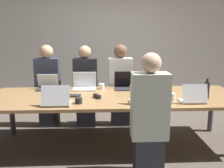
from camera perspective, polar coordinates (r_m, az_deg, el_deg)
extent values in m
plane|color=brown|center=(3.76, 0.67, -13.58)|extent=(24.00, 24.00, 0.00)
cube|color=beige|center=(5.64, -0.66, 9.60)|extent=(12.00, 0.06, 2.80)
cube|color=#9E7547|center=(3.51, 0.70, -3.04)|extent=(3.57, 1.23, 0.04)
cylinder|color=#4C4C51|center=(4.26, -21.89, -6.36)|extent=(0.08, 0.08, 0.69)
cylinder|color=#4C4C51|center=(4.41, 21.69, -5.73)|extent=(0.08, 0.08, 0.69)
cube|color=#B7B7BC|center=(3.16, -12.45, -4.43)|extent=(0.33, 0.24, 0.02)
cube|color=#B7B7BC|center=(3.04, -12.82, -2.57)|extent=(0.34, 0.10, 0.24)
cube|color=black|center=(3.06, -12.79, -2.60)|extent=(0.33, 0.10, 0.23)
cylinder|color=#232328|center=(3.15, -7.63, -3.78)|extent=(0.09, 0.09, 0.08)
cube|color=#B7B7BC|center=(3.21, 6.98, -4.01)|extent=(0.34, 0.23, 0.02)
cube|color=#B7B7BC|center=(3.09, 7.32, -2.28)|extent=(0.34, 0.08, 0.23)
cube|color=#0F1933|center=(3.10, 7.28, -2.29)|extent=(0.34, 0.08, 0.22)
cube|color=#2D2D38|center=(2.98, 8.28, -15.94)|extent=(0.32, 0.24, 0.45)
cube|color=beige|center=(2.76, 8.63, -5.01)|extent=(0.40, 0.24, 0.73)
sphere|color=beige|center=(2.67, 8.94, 4.80)|extent=(0.22, 0.22, 0.22)
cube|color=#333338|center=(3.99, -14.59, -1.18)|extent=(0.31, 0.22, 0.02)
cube|color=#333338|center=(4.06, -14.42, 0.75)|extent=(0.32, 0.07, 0.22)
cube|color=silver|center=(4.05, -14.45, 0.68)|extent=(0.31, 0.07, 0.22)
cube|color=#2D2D38|center=(4.52, -14.08, -6.43)|extent=(0.32, 0.24, 0.45)
cube|color=#33384C|center=(4.38, -14.46, 0.94)|extent=(0.40, 0.24, 0.73)
sphere|color=tan|center=(4.32, -14.78, 7.18)|extent=(0.23, 0.23, 0.23)
cube|color=silver|center=(3.90, -6.32, -1.18)|extent=(0.36, 0.24, 0.02)
cube|color=silver|center=(3.99, -6.26, 1.04)|extent=(0.37, 0.03, 0.25)
cube|color=silver|center=(3.98, -6.27, 0.99)|extent=(0.36, 0.03, 0.24)
cube|color=#2D2D38|center=(4.41, -5.92, -6.61)|extent=(0.32, 0.24, 0.45)
cube|color=#232328|center=(4.26, -6.08, 0.95)|extent=(0.40, 0.24, 0.73)
sphere|color=tan|center=(4.20, -6.22, 7.28)|extent=(0.21, 0.21, 0.21)
cylinder|color=white|center=(3.92, -2.39, -0.54)|extent=(0.09, 0.09, 0.09)
cube|color=silver|center=(3.36, 17.75, -3.74)|extent=(0.31, 0.23, 0.02)
cube|color=silver|center=(3.25, 18.46, -2.07)|extent=(0.31, 0.07, 0.23)
cube|color=silver|center=(3.26, 18.39, -2.07)|extent=(0.31, 0.07, 0.23)
cylinder|color=white|center=(3.32, 13.54, -2.94)|extent=(0.08, 0.08, 0.10)
cylinder|color=black|center=(3.56, 20.81, -1.41)|extent=(0.07, 0.07, 0.22)
cylinder|color=black|center=(3.54, 20.97, 0.74)|extent=(0.03, 0.03, 0.05)
cube|color=#333338|center=(3.91, 3.13, -1.09)|extent=(0.33, 0.25, 0.02)
cube|color=#333338|center=(3.99, 2.99, 1.17)|extent=(0.34, 0.06, 0.25)
cube|color=black|center=(3.98, 3.00, 1.11)|extent=(0.33, 0.06, 0.25)
cube|color=#2D2D38|center=(4.44, 1.88, -6.42)|extent=(0.32, 0.24, 0.45)
cube|color=silver|center=(4.29, 1.93, 1.09)|extent=(0.40, 0.24, 0.73)
sphere|color=brown|center=(4.23, 1.98, 7.49)|extent=(0.23, 0.23, 0.23)
cylinder|color=#232328|center=(3.91, 6.99, -0.65)|extent=(0.07, 0.07, 0.09)
cube|color=black|center=(3.39, -3.44, -2.80)|extent=(0.11, 0.15, 0.05)
cube|color=#232328|center=(3.52, -8.92, -2.66)|extent=(0.22, 0.16, 0.02)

